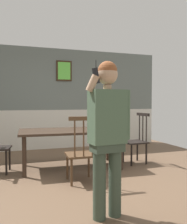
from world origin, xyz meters
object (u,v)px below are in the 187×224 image
dining_table (71,134)px  person_figure (108,129)px  chair_by_doorway (81,152)px  chair_at_table_head (136,140)px

dining_table → person_figure: bearing=-93.1°
chair_by_doorway → chair_at_table_head: chair_by_doorway is taller
dining_table → person_figure: (-0.11, -2.09, 0.32)m
chair_at_table_head → person_figure: (-1.46, -2.00, 0.50)m
dining_table → chair_at_table_head: size_ratio=1.93×
chair_by_doorway → chair_at_table_head: bearing=32.5°
chair_by_doorway → person_figure: (-0.05, -1.21, 0.50)m
chair_at_table_head → dining_table: bearing=84.1°
dining_table → chair_by_doorway: bearing=-93.9°
dining_table → chair_at_table_head: chair_at_table_head is taller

